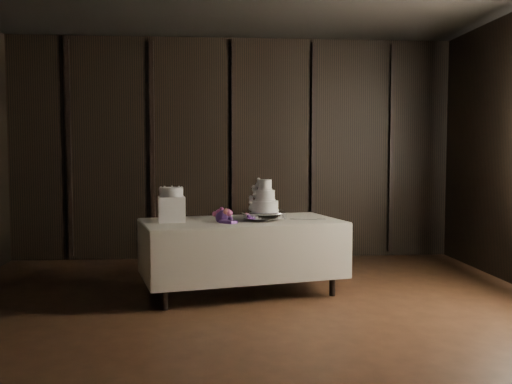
% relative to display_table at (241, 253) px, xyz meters
% --- Properties ---
extents(room, '(6.08, 7.08, 3.08)m').
position_rel_display_table_xyz_m(room, '(0.01, -1.48, 1.08)').
color(room, black).
rests_on(room, ground).
extents(display_table, '(2.18, 1.47, 0.76)m').
position_rel_display_table_xyz_m(display_table, '(0.00, 0.00, 0.00)').
color(display_table, '#EDE4CD').
rests_on(display_table, ground).
extents(cake_stand, '(0.60, 0.60, 0.09)m').
position_rel_display_table_xyz_m(cake_stand, '(0.24, -0.01, 0.39)').
color(cake_stand, silver).
rests_on(cake_stand, display_table).
extents(wedding_cake, '(0.31, 0.27, 0.33)m').
position_rel_display_table_xyz_m(wedding_cake, '(0.22, -0.02, 0.56)').
color(wedding_cake, white).
rests_on(wedding_cake, cake_stand).
extents(bouquet, '(0.46, 0.46, 0.18)m').
position_rel_display_table_xyz_m(bouquet, '(-0.19, -0.12, 0.40)').
color(bouquet, '#B74271').
rests_on(bouquet, display_table).
extents(box_pedestal, '(0.29, 0.29, 0.25)m').
position_rel_display_table_xyz_m(box_pedestal, '(-0.71, -0.05, 0.47)').
color(box_pedestal, white).
rests_on(box_pedestal, display_table).
extents(small_cake, '(0.28, 0.28, 0.09)m').
position_rel_display_table_xyz_m(small_cake, '(-0.71, -0.05, 0.64)').
color(small_cake, white).
rests_on(small_cake, box_pedestal).
extents(cake_knife, '(0.36, 0.12, 0.01)m').
position_rel_display_table_xyz_m(cake_knife, '(0.64, -0.02, 0.35)').
color(cake_knife, silver).
rests_on(cake_knife, display_table).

